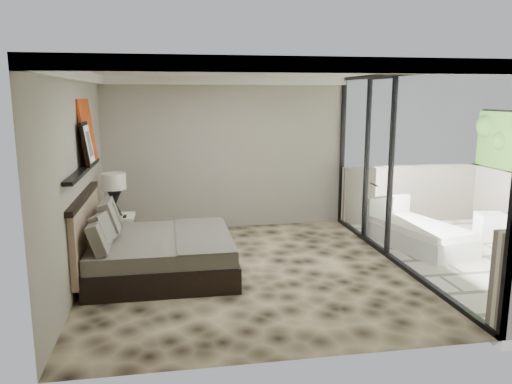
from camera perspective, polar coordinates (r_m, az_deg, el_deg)
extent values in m
plane|color=black|center=(7.23, -0.96, -8.99)|extent=(5.00, 5.00, 0.00)
cube|color=silver|center=(6.80, -1.04, 13.68)|extent=(4.50, 5.00, 0.02)
cube|color=gray|center=(9.33, -3.37, 4.38)|extent=(4.50, 0.02, 2.80)
cube|color=gray|center=(6.90, -19.70, 1.42)|extent=(0.02, 5.00, 2.80)
cube|color=white|center=(7.56, 16.12, 2.41)|extent=(0.08, 5.00, 2.80)
cube|color=#BEB7A2|center=(8.63, 24.66, -7.09)|extent=(3.00, 5.00, 0.12)
cube|color=black|center=(6.98, -19.13, 2.38)|extent=(0.12, 2.20, 0.05)
cube|color=black|center=(7.18, -10.58, -7.91)|extent=(1.96, 1.87, 0.34)
cube|color=#645F53|center=(7.10, -10.66, -5.84)|extent=(1.90, 1.81, 0.21)
cube|color=#504D45|center=(7.08, -6.14, -4.85)|extent=(0.75, 1.85, 0.03)
cube|color=#92765C|center=(7.13, -18.88, -4.38)|extent=(0.08, 1.97, 0.93)
cube|color=black|center=(8.60, -15.44, -4.26)|extent=(0.67, 0.67, 0.53)
cone|color=black|center=(8.54, -15.77, -1.95)|extent=(0.22, 0.22, 0.20)
cone|color=black|center=(8.50, -15.84, -0.65)|extent=(0.22, 0.22, 0.20)
cylinder|color=white|center=(8.45, -15.94, 1.19)|extent=(0.39, 0.39, 0.27)
cube|color=#B01A0F|center=(7.52, -18.75, 6.63)|extent=(0.13, 0.90, 0.90)
cube|color=black|center=(7.17, -18.68, 5.24)|extent=(0.11, 0.50, 0.60)
cube|color=white|center=(9.60, 25.28, -3.60)|extent=(0.55, 0.55, 0.46)
cube|color=silver|center=(8.70, 18.12, -5.00)|extent=(1.29, 1.94, 0.31)
cube|color=white|center=(8.65, 18.20, -3.72)|extent=(1.22, 1.82, 0.09)
cube|color=silver|center=(9.23, 14.81, -1.67)|extent=(0.90, 0.34, 0.39)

